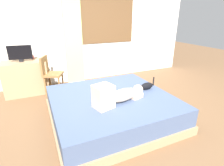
# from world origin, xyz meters

# --- Properties ---
(ground_plane) EXTENTS (16.00, 16.00, 0.00)m
(ground_plane) POSITION_xyz_m (0.00, 0.00, 0.00)
(ground_plane) COLOR brown
(back_wall_with_window) EXTENTS (6.40, 0.14, 2.90)m
(back_wall_with_window) POSITION_xyz_m (0.02, 2.27, 1.45)
(back_wall_with_window) COLOR silver
(back_wall_with_window) RESTS_ON ground
(bed) EXTENTS (1.97, 1.90, 0.42)m
(bed) POSITION_xyz_m (-0.07, 0.07, 0.21)
(bed) COLOR #997A56
(bed) RESTS_ON ground
(person_lying) EXTENTS (0.94, 0.46, 0.34)m
(person_lying) POSITION_xyz_m (-0.05, -0.15, 0.54)
(person_lying) COLOR #CCB299
(person_lying) RESTS_ON bed
(cat) EXTENTS (0.36, 0.13, 0.21)m
(cat) POSITION_xyz_m (0.61, 0.08, 0.49)
(cat) COLOR black
(cat) RESTS_ON bed
(desk) EXTENTS (0.90, 0.56, 0.74)m
(desk) POSITION_xyz_m (-1.39, 1.87, 0.37)
(desk) COLOR #997A56
(desk) RESTS_ON ground
(tv_monitor) EXTENTS (0.48, 0.10, 0.35)m
(tv_monitor) POSITION_xyz_m (-1.41, 1.87, 0.92)
(tv_monitor) COLOR black
(tv_monitor) RESTS_ON desk
(cup) EXTENTS (0.06, 0.06, 0.08)m
(cup) POSITION_xyz_m (-1.18, 2.07, 0.78)
(cup) COLOR #B23D38
(cup) RESTS_ON desk
(chair_by_desk) EXTENTS (0.50, 0.50, 0.86)m
(chair_by_desk) POSITION_xyz_m (-0.88, 1.59, 0.51)
(chair_by_desk) COLOR brown
(chair_by_desk) RESTS_ON ground
(curtain_left) EXTENTS (0.44, 0.06, 2.56)m
(curtain_left) POSITION_xyz_m (-0.19, 2.15, 1.28)
(curtain_left) COLOR #ADCC75
(curtain_left) RESTS_ON ground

